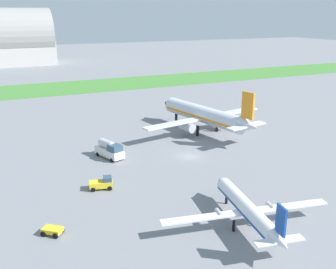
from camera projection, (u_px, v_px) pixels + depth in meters
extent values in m
plane|color=gray|center=(189.00, 156.00, 75.40)|extent=(600.00, 600.00, 0.00)
cube|color=#478438|center=(84.00, 86.00, 147.57)|extent=(360.00, 28.00, 0.08)
cylinder|color=white|center=(246.00, 208.00, 50.15)|extent=(4.71, 14.91, 2.05)
cone|color=black|center=(221.00, 182.00, 57.75)|extent=(2.35, 2.39, 2.01)
cone|color=white|center=(281.00, 242.00, 42.10)|extent=(2.34, 3.16, 1.85)
cube|color=#19479E|center=(246.00, 209.00, 50.20)|extent=(4.61, 14.11, 0.29)
cube|color=white|center=(205.00, 217.00, 48.51)|extent=(11.37, 3.47, 0.21)
cube|color=white|center=(287.00, 206.00, 51.25)|extent=(11.37, 3.47, 0.21)
cylinder|color=#B7BABF|center=(219.00, 213.00, 49.54)|extent=(0.95, 1.74, 0.66)
cylinder|color=#B7BABF|center=(271.00, 206.00, 51.29)|extent=(0.95, 1.74, 0.66)
cube|color=#19479E|center=(281.00, 220.00, 41.77)|extent=(0.58, 1.86, 3.29)
cube|color=white|center=(267.00, 242.00, 42.15)|extent=(3.05, 1.74, 0.16)
cube|color=white|center=(291.00, 239.00, 42.85)|extent=(3.05, 1.74, 0.16)
cylinder|color=black|center=(226.00, 199.00, 56.36)|extent=(0.37, 0.37, 1.44)
cylinder|color=black|center=(234.00, 226.00, 49.23)|extent=(0.37, 0.37, 1.44)
cylinder|color=black|center=(263.00, 222.00, 50.21)|extent=(0.37, 0.37, 1.44)
cylinder|color=silver|center=(203.00, 114.00, 89.62)|extent=(8.12, 24.50, 3.70)
cone|color=black|center=(168.00, 104.00, 100.05)|extent=(4.19, 3.98, 3.63)
cone|color=silver|center=(249.00, 126.00, 78.53)|extent=(4.15, 5.25, 3.33)
cube|color=orange|center=(203.00, 115.00, 89.70)|extent=(7.94, 23.19, 0.52)
cube|color=silver|center=(176.00, 123.00, 84.77)|extent=(16.31, 5.30, 0.37)
cube|color=silver|center=(230.00, 113.00, 93.81)|extent=(16.31, 5.30, 0.37)
cylinder|color=#B7BABF|center=(187.00, 127.00, 86.78)|extent=(2.75, 4.35, 2.04)
cylinder|color=#B7BABF|center=(221.00, 120.00, 92.57)|extent=(2.75, 4.35, 2.04)
cube|color=orange|center=(248.00, 105.00, 77.85)|extent=(1.00, 3.06, 5.39)
cube|color=silver|center=(238.00, 128.00, 77.76)|extent=(5.00, 2.86, 0.30)
cube|color=silver|center=(255.00, 124.00, 80.40)|extent=(5.00, 2.86, 0.30)
cylinder|color=black|center=(176.00, 118.00, 98.33)|extent=(0.67, 0.67, 2.36)
cylinder|color=black|center=(198.00, 131.00, 87.58)|extent=(0.67, 0.67, 2.36)
cylinder|color=black|center=(217.00, 127.00, 90.83)|extent=(0.67, 0.67, 2.36)
cube|color=yellow|center=(52.00, 230.00, 48.49)|extent=(2.80, 2.69, 0.55)
cylinder|color=black|center=(62.00, 230.00, 49.06)|extent=(0.70, 0.64, 0.70)
cylinder|color=black|center=(55.00, 236.00, 47.67)|extent=(0.70, 0.64, 0.70)
cylinder|color=black|center=(50.00, 228.00, 49.47)|extent=(0.70, 0.64, 0.70)
cylinder|color=black|center=(43.00, 234.00, 48.09)|extent=(0.70, 0.64, 0.70)
cube|color=yellow|center=(101.00, 184.00, 61.13)|extent=(3.93, 2.62, 0.90)
cube|color=#334C60|center=(107.00, 179.00, 61.08)|extent=(1.62, 1.78, 0.70)
cylinder|color=black|center=(109.00, 184.00, 62.34)|extent=(0.74, 0.41, 0.70)
cylinder|color=black|center=(110.00, 188.00, 60.65)|extent=(0.74, 0.41, 0.70)
cylinder|color=black|center=(93.00, 185.00, 61.87)|extent=(0.74, 0.41, 0.70)
cylinder|color=black|center=(93.00, 190.00, 60.18)|extent=(0.74, 0.41, 0.70)
cube|color=white|center=(109.00, 152.00, 74.47)|extent=(4.36, 6.93, 1.40)
cylinder|color=silver|center=(107.00, 144.00, 74.57)|extent=(2.60, 3.88, 1.54)
cube|color=#334C60|center=(115.00, 148.00, 72.83)|extent=(2.66, 2.86, 1.20)
cylinder|color=black|center=(122.00, 157.00, 73.90)|extent=(0.46, 0.74, 0.70)
cylinder|color=black|center=(112.00, 160.00, 72.31)|extent=(0.46, 0.74, 0.70)
cylinder|color=black|center=(108.00, 151.00, 77.04)|extent=(0.46, 0.74, 0.70)
cylinder|color=black|center=(98.00, 154.00, 75.45)|extent=(0.46, 0.74, 0.70)
cube|color=#BCB7B2|center=(8.00, 53.00, 207.95)|extent=(46.64, 25.50, 12.60)
cylinder|color=gray|center=(6.00, 36.00, 205.35)|extent=(45.70, 28.05, 28.05)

